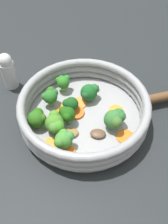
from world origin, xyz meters
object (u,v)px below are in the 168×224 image
at_px(broccoli_floret_5, 50,96).
at_px(mushroom_piece_2, 94,88).
at_px(carrot_slice_5, 78,103).
at_px(broccoli_floret_3, 67,114).
at_px(carrot_slice_0, 76,112).
at_px(carrot_slice_3, 64,112).
at_px(carrot_slice_1, 68,152).
at_px(carrot_slice_4, 125,137).
at_px(broccoli_floret_4, 115,119).
at_px(salt_shaker, 8,71).
at_px(broccoli_floret_8, 70,104).
at_px(broccoli_floret_6, 89,92).
at_px(mushroom_piece_0, 98,134).
at_px(broccoli_floret_0, 64,139).
at_px(broccoli_floret_2, 37,118).
at_px(carrot_slice_6, 116,111).
at_px(mushroom_piece_1, 71,133).
at_px(skillet, 84,118).
at_px(broccoli_floret_7, 55,123).
at_px(carrot_slice_2, 51,145).
at_px(carrot_slice_7, 68,107).
at_px(broccoli_floret_1, 63,82).

height_order(broccoli_floret_5, mushroom_piece_2, broccoli_floret_5).
bearing_deg(broccoli_floret_5, carrot_slice_5, -48.71).
relative_size(carrot_slice_5, broccoli_floret_3, 0.83).
distance_m(carrot_slice_0, carrot_slice_3, 0.03).
relative_size(carrot_slice_1, carrot_slice_4, 0.85).
bearing_deg(broccoli_floret_4, salt_shaker, 100.43).
distance_m(carrot_slice_0, carrot_slice_5, 0.03).
bearing_deg(broccoli_floret_8, carrot_slice_0, -83.65).
bearing_deg(broccoli_floret_6, mushroom_piece_0, -130.77).
height_order(carrot_slice_3, broccoli_floret_0, broccoli_floret_0).
height_order(broccoli_floret_4, broccoli_floret_5, same).
height_order(carrot_slice_5, broccoli_floret_2, broccoli_floret_2).
height_order(carrot_slice_6, mushroom_piece_1, mushroom_piece_1).
bearing_deg(carrot_slice_0, mushroom_piece_0, -101.33).
bearing_deg(skillet, carrot_slice_4, -83.73).
xyz_separation_m(broccoli_floret_8, salt_shaker, (-0.03, 0.19, 0.01)).
relative_size(carrot_slice_1, carrot_slice_5, 0.87).
distance_m(broccoli_floret_7, mushroom_piece_1, 0.04).
relative_size(broccoli_floret_3, salt_shaker, 0.46).
bearing_deg(carrot_slice_6, carrot_slice_4, -129.55).
bearing_deg(carrot_slice_6, broccoli_floret_7, 152.73).
bearing_deg(skillet, broccoli_floret_7, 164.76).
bearing_deg(carrot_slice_4, carrot_slice_2, 137.72).
bearing_deg(salt_shaker, skillet, -81.42).
xyz_separation_m(carrot_slice_5, broccoli_floret_5, (-0.04, 0.05, 0.03)).
bearing_deg(skillet, broccoli_floret_3, 156.99).
bearing_deg(mushroom_piece_0, skillet, 69.36).
xyz_separation_m(carrot_slice_6, broccoli_floret_6, (-0.01, 0.08, 0.02)).
distance_m(carrot_slice_1, broccoli_floret_7, 0.07).
bearing_deg(salt_shaker, mushroom_piece_1, -96.16).
bearing_deg(skillet, carrot_slice_7, 95.59).
bearing_deg(carrot_slice_6, mushroom_piece_2, 75.73).
bearing_deg(broccoli_floret_1, mushroom_piece_1, -130.69).
bearing_deg(carrot_slice_3, broccoli_floret_5, 90.92).
height_order(broccoli_floret_2, mushroom_piece_0, broccoli_floret_2).
bearing_deg(broccoli_floret_6, carrot_slice_6, -81.81).
xyz_separation_m(carrot_slice_1, salt_shaker, (0.07, 0.27, 0.03)).
height_order(carrot_slice_4, broccoli_floret_5, broccoli_floret_5).
distance_m(carrot_slice_6, broccoli_floret_3, 0.12).
distance_m(carrot_slice_5, broccoli_floret_5, 0.07).
distance_m(carrot_slice_1, broccoli_floret_1, 0.19).
xyz_separation_m(carrot_slice_0, carrot_slice_5, (0.03, 0.01, -0.00)).
height_order(carrot_slice_7, broccoli_floret_1, broccoli_floret_1).
xyz_separation_m(carrot_slice_6, broccoli_floret_1, (-0.03, 0.15, 0.03)).
relative_size(carrot_slice_5, broccoli_floret_5, 0.81).
bearing_deg(broccoli_floret_7, carrot_slice_0, 0.78).
xyz_separation_m(carrot_slice_2, carrot_slice_3, (0.09, 0.04, -0.00)).
xyz_separation_m(carrot_slice_7, mushroom_piece_0, (-0.02, -0.11, 0.00)).
relative_size(broccoli_floret_0, broccoli_floret_3, 0.98).
xyz_separation_m(carrot_slice_7, broccoli_floret_2, (-0.08, 0.02, 0.02)).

